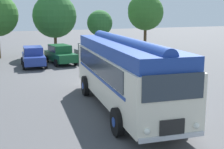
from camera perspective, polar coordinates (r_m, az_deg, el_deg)
The scene contains 8 objects.
ground_plane at distance 15.55m, azimuth 5.69°, elevation -5.94°, with size 120.00×120.00×0.00m, color #474749.
vintage_bus at distance 14.79m, azimuth 2.23°, elevation 0.77°, with size 3.62×10.31×3.49m.
car_near_left at distance 27.21m, azimuth -14.19°, elevation 3.23°, with size 2.21×4.32×1.66m.
car_mid_left at distance 28.10m, azimuth -9.42°, elevation 3.69°, with size 2.31×4.36×1.66m.
car_mid_right at distance 28.75m, azimuth -4.00°, elevation 4.00°, with size 2.17×4.30×1.66m.
tree_centre at distance 33.72m, azimuth -10.65°, elevation 10.54°, with size 4.59×4.59×6.38m.
tree_right_of_centre at distance 34.92m, azimuth -2.15°, elevation 9.29°, with size 2.82×2.82×4.70m.
tree_far_right at distance 36.95m, azimuth 5.93°, elevation 11.36°, with size 4.18×4.13×6.47m.
Camera 1 is at (-7.04, -13.04, 4.71)m, focal length 50.00 mm.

